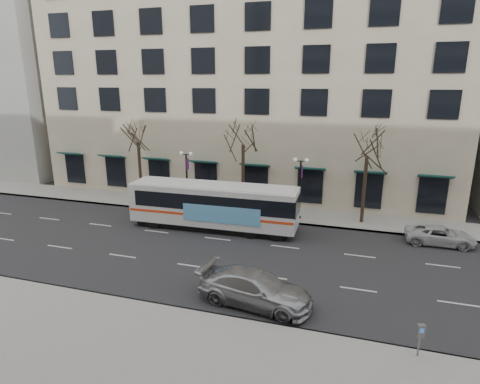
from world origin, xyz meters
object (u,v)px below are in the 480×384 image
at_px(lamp_post_left, 187,177).
at_px(pay_station, 420,333).
at_px(tree_far_left, 137,131).
at_px(tree_far_right, 368,145).
at_px(tree_far_mid, 243,133).
at_px(silver_car, 255,288).
at_px(city_bus, 214,205).
at_px(lamp_post_right, 300,185).
at_px(white_pickup, 440,235).

xyz_separation_m(lamp_post_left, pay_station, (17.45, -15.71, -1.74)).
distance_m(tree_far_left, tree_far_right, 20.00).
bearing_deg(tree_far_right, tree_far_mid, 180.00).
relative_size(tree_far_mid, tree_far_right, 1.06).
bearing_deg(silver_car, pay_station, -97.91).
height_order(tree_far_mid, lamp_post_left, tree_far_mid).
relative_size(tree_far_right, silver_car, 1.34).
bearing_deg(city_bus, tree_far_mid, 76.55).
bearing_deg(lamp_post_right, tree_far_mid, 173.17).
xyz_separation_m(tree_far_left, tree_far_mid, (10.00, 0.00, 0.21)).
height_order(tree_far_left, city_bus, tree_far_left).
bearing_deg(white_pickup, tree_far_left, 82.44).
bearing_deg(tree_far_right, city_bus, -157.67).
xyz_separation_m(tree_far_left, lamp_post_right, (15.01, -0.60, -3.75)).
xyz_separation_m(tree_far_right, white_pickup, (5.33, -2.76, -5.78)).
bearing_deg(pay_station, white_pickup, 64.19).
bearing_deg(tree_far_right, lamp_post_left, -177.71).
distance_m(tree_far_mid, pay_station, 21.30).
bearing_deg(tree_far_mid, white_pickup, -10.21).
distance_m(lamp_post_right, silver_car, 13.72).
relative_size(city_bus, pay_station, 9.01).
distance_m(silver_car, white_pickup, 15.46).
relative_size(tree_far_right, lamp_post_left, 1.55).
bearing_deg(white_pickup, tree_far_mid, 78.45).
relative_size(tree_far_right, lamp_post_right, 1.55).
xyz_separation_m(tree_far_mid, lamp_post_left, (-4.99, -0.60, -3.96)).
bearing_deg(white_pickup, tree_far_right, 61.28).
bearing_deg(lamp_post_left, tree_far_right, 2.29).
height_order(lamp_post_left, lamp_post_right, same).
relative_size(tree_far_left, pay_station, 5.74).
bearing_deg(city_bus, lamp_post_left, 134.53).
bearing_deg(tree_far_right, silver_car, -109.86).
bearing_deg(pay_station, city_bus, 124.78).
bearing_deg(silver_car, lamp_post_left, 44.01).
distance_m(tree_far_mid, lamp_post_left, 6.40).
relative_size(tree_far_mid, silver_car, 1.42).
xyz_separation_m(silver_car, white_pickup, (10.45, 11.40, -0.23)).
relative_size(city_bus, silver_car, 2.18).
distance_m(lamp_post_left, city_bus, 5.70).
relative_size(lamp_post_left, white_pickup, 1.12).
xyz_separation_m(lamp_post_left, city_bus, (4.04, -3.90, -1.01)).
bearing_deg(pay_station, tree_far_mid, 113.53).
height_order(lamp_post_left, pay_station, lamp_post_left).
bearing_deg(lamp_post_right, pay_station, -64.62).
relative_size(tree_far_right, pay_station, 5.54).
height_order(tree_far_mid, white_pickup, tree_far_mid).
distance_m(tree_far_left, tree_far_mid, 10.00).
distance_m(silver_car, pay_station, 7.88).
bearing_deg(lamp_post_left, white_pickup, -6.07).
xyz_separation_m(lamp_post_left, lamp_post_right, (10.00, 0.00, 0.00)).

